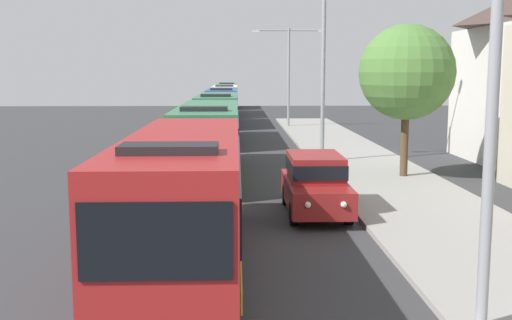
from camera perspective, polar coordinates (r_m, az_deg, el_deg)
name	(u,v)px	position (r m, az deg, el deg)	size (l,w,h in m)	color
bus_lead	(185,194)	(14.58, -6.52, -3.08)	(2.58, 10.54, 3.21)	maroon
bus_second_in_line	(209,138)	(26.94, -4.34, 2.06)	(2.58, 11.56, 3.21)	#33724C
bus_middle	(218,116)	(40.07, -3.51, 4.03)	(2.58, 11.10, 3.21)	#33724C
bus_fourth_in_line	(222,105)	(53.26, -3.08, 5.02)	(2.58, 11.06, 3.21)	#284C8C
bus_rear	(225,99)	(65.83, -2.84, 5.60)	(2.58, 12.13, 3.21)	silver
bus_tail_end	(227,94)	(79.51, -2.66, 6.02)	(2.58, 11.23, 3.21)	#33724C
white_suv	(315,182)	(19.92, 5.43, -1.98)	(1.86, 4.75, 1.90)	maroon
streetlamp_near	(497,17)	(10.97, 21.15, 12.06)	(6.34, 0.28, 8.48)	gray
streetlamp_mid	(324,51)	(30.59, 6.19, 9.90)	(5.80, 0.28, 8.83)	gray
streetlamp_far	(289,66)	(50.65, 3.00, 8.57)	(5.84, 0.28, 7.81)	gray
roadside_tree	(407,73)	(26.69, 13.60, 7.77)	(3.95, 3.95, 6.30)	#4C3823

